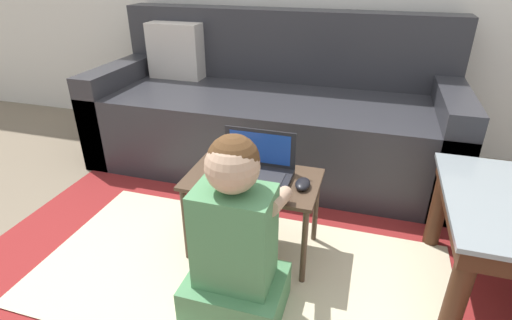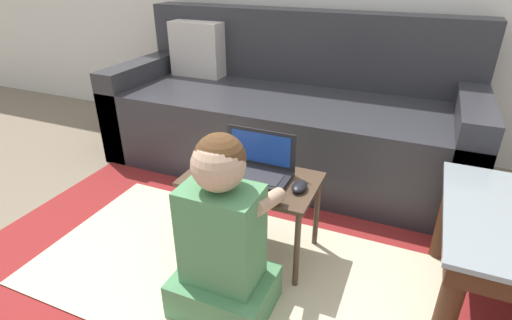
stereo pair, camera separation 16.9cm
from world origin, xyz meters
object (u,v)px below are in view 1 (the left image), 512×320
at_px(laptop_desk, 253,188).
at_px(computer_mouse, 303,184).
at_px(laptop, 256,169).
at_px(couch, 271,114).
at_px(person_seated, 235,242).

relative_size(laptop_desk, computer_mouse, 5.85).
bearing_deg(laptop, computer_mouse, -10.19).
bearing_deg(couch, laptop, -79.16).
xyz_separation_m(couch, person_seated, (0.21, -1.28, 0.01)).
bearing_deg(couch, person_seated, -80.60).
xyz_separation_m(couch, computer_mouse, (0.38, -0.94, 0.08)).
height_order(couch, laptop, couch).
xyz_separation_m(computer_mouse, person_seated, (-0.17, -0.34, -0.07)).
relative_size(computer_mouse, person_seated, 0.13).
height_order(laptop_desk, computer_mouse, computer_mouse).
bearing_deg(laptop_desk, computer_mouse, -4.13).
bearing_deg(person_seated, couch, 99.40).
bearing_deg(laptop_desk, couch, 100.21).
bearing_deg(laptop_desk, person_seated, -82.76).
relative_size(couch, person_seated, 3.02).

